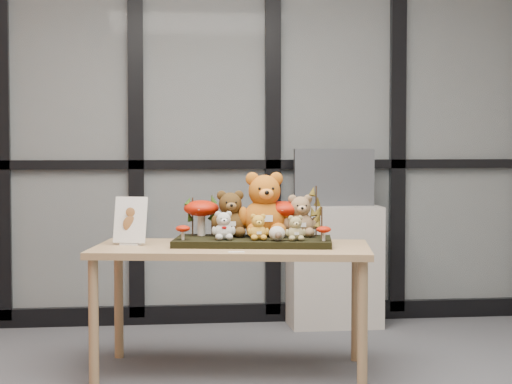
{
  "coord_description": "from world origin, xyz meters",
  "views": [
    {
      "loc": [
        -0.44,
        -3.61,
        1.19
      ],
      "look_at": [
        0.16,
        1.08,
        0.94
      ],
      "focal_mm": 65.0,
      "sensor_mm": 36.0,
      "label": 1
    }
  ],
  "objects": [
    {
      "name": "room_shell",
      "position": [
        0.0,
        0.0,
        1.68
      ],
      "size": [
        5.0,
        5.0,
        5.0
      ],
      "color": "beige",
      "rests_on": "floor"
    },
    {
      "name": "glass_partition",
      "position": [
        -0.0,
        2.47,
        1.42
      ],
      "size": [
        4.9,
        0.06,
        2.78
      ],
      "color": "#2D383F",
      "rests_on": "floor"
    },
    {
      "name": "display_table",
      "position": [
        0.04,
        1.12,
        0.59
      ],
      "size": [
        1.51,
        0.95,
        0.66
      ],
      "rotation": [
        0.0,
        0.0,
        -0.18
      ],
      "color": "#A57D59",
      "rests_on": "floor"
    },
    {
      "name": "diorama_tray",
      "position": [
        0.15,
        1.15,
        0.68
      ],
      "size": [
        0.87,
        0.54,
        0.04
      ],
      "primitive_type": "cube",
      "rotation": [
        0.0,
        0.0,
        -0.18
      ],
      "color": "black",
      "rests_on": "display_table"
    },
    {
      "name": "bear_pooh_yellow",
      "position": [
        0.22,
        1.23,
        0.88
      ],
      "size": [
        0.33,
        0.31,
        0.37
      ],
      "primitive_type": null,
      "rotation": [
        0.0,
        0.0,
        -0.18
      ],
      "color": "#BB5F15",
      "rests_on": "diorama_tray"
    },
    {
      "name": "bear_brown_medium",
      "position": [
        0.04,
        1.24,
        0.83
      ],
      "size": [
        0.24,
        0.22,
        0.27
      ],
      "primitive_type": null,
      "rotation": [
        0.0,
        0.0,
        -0.18
      ],
      "color": "#472F12",
      "rests_on": "diorama_tray"
    },
    {
      "name": "bear_tan_back",
      "position": [
        0.41,
        1.2,
        0.82
      ],
      "size": [
        0.21,
        0.2,
        0.24
      ],
      "primitive_type": null,
      "rotation": [
        0.0,
        0.0,
        -0.18
      ],
      "color": "#92704B",
      "rests_on": "diorama_tray"
    },
    {
      "name": "bear_small_yellow",
      "position": [
        0.17,
        1.05,
        0.77
      ],
      "size": [
        0.13,
        0.12,
        0.15
      ],
      "primitive_type": null,
      "rotation": [
        0.0,
        0.0,
        -0.18
      ],
      "color": "gold",
      "rests_on": "diorama_tray"
    },
    {
      "name": "bear_white_bow",
      "position": [
        -0.01,
        1.09,
        0.78
      ],
      "size": [
        0.14,
        0.13,
        0.16
      ],
      "primitive_type": null,
      "rotation": [
        0.0,
        0.0,
        -0.18
      ],
      "color": "beige",
      "rests_on": "diorama_tray"
    },
    {
      "name": "bear_beige_small",
      "position": [
        0.35,
        1.0,
        0.77
      ],
      "size": [
        0.12,
        0.12,
        0.14
      ],
      "primitive_type": null,
      "rotation": [
        0.0,
        0.0,
        -0.18
      ],
      "color": "#9D8F5A",
      "rests_on": "diorama_tray"
    },
    {
      "name": "plush_cream_hedgehog",
      "position": [
        0.26,
        1.0,
        0.74
      ],
      "size": [
        0.07,
        0.07,
        0.08
      ],
      "primitive_type": null,
      "rotation": [
        0.0,
        0.0,
        -0.18
      ],
      "color": "beige",
      "rests_on": "diorama_tray"
    },
    {
      "name": "mushroom_back_left",
      "position": [
        -0.1,
        1.31,
        0.8
      ],
      "size": [
        0.19,
        0.19,
        0.21
      ],
      "primitive_type": null,
      "color": "#AB1705",
      "rests_on": "diorama_tray"
    },
    {
      "name": "mushroom_back_right",
      "position": [
        0.33,
        1.24,
        0.8
      ],
      "size": [
        0.18,
        0.18,
        0.21
      ],
      "primitive_type": null,
      "color": "#AB1705",
      "rests_on": "diorama_tray"
    },
    {
      "name": "mushroom_front_left",
      "position": [
        -0.21,
        1.11,
        0.74
      ],
      "size": [
        0.07,
        0.07,
        0.08
      ],
      "primitive_type": null,
      "color": "#AB1705",
      "rests_on": "diorama_tray"
    },
    {
      "name": "mushroom_front_right",
      "position": [
        0.49,
        0.96,
        0.74
      ],
      "size": [
        0.07,
        0.07,
        0.08
      ],
      "primitive_type": null,
      "color": "#AB1705",
      "rests_on": "diorama_tray"
    },
    {
      "name": "sprig_green_far_left",
      "position": [
        -0.15,
        1.31,
        0.8
      ],
      "size": [
        0.05,
        0.05,
        0.21
      ],
      "primitive_type": null,
      "color": "#17320B",
      "rests_on": "diorama_tray"
    },
    {
      "name": "sprig_green_mid_left",
      "position": [
        -0.05,
        1.34,
        0.8
      ],
      "size": [
        0.05,
        0.05,
        0.21
      ],
      "primitive_type": null,
      "color": "#17320B",
      "rests_on": "diorama_tray"
    },
    {
      "name": "sprig_dry_far_right",
      "position": [
        0.49,
        1.18,
        0.83
      ],
      "size": [
        0.05,
        0.05,
        0.27
      ],
      "primitive_type": null,
      "color": "brown",
      "rests_on": "diorama_tray"
    },
    {
      "name": "sprig_dry_mid_right",
      "position": [
        0.5,
        1.07,
        0.78
      ],
      "size": [
        0.05,
        0.05,
        0.17
      ],
      "primitive_type": null,
      "color": "brown",
      "rests_on": "diorama_tray"
    },
    {
      "name": "sprig_green_centre",
      "position": [
        0.1,
        1.32,
        0.79
      ],
      "size": [
        0.05,
        0.05,
        0.19
      ],
      "primitive_type": null,
      "color": "#17320B",
      "rests_on": "diorama_tray"
    },
    {
      "name": "sign_holder",
      "position": [
        -0.48,
        1.23,
        0.77
      ],
      "size": [
        0.18,
        0.11,
        0.25
      ],
      "rotation": [
        0.0,
        0.0,
        -0.35
      ],
      "color": "silver",
      "rests_on": "display_table"
    },
    {
      "name": "label_card",
      "position": [
        0.03,
        0.83,
        0.66
      ],
      "size": [
        0.08,
        0.03,
        0.0
      ],
      "primitive_type": "cube",
      "color": "white",
      "rests_on": "display_table"
    },
    {
      "name": "cabinet",
      "position": [
        0.82,
        2.26,
        0.39
      ],
      "size": [
        0.59,
        0.34,
        0.78
      ],
      "primitive_type": "cube",
      "color": "#ABA399",
      "rests_on": "floor"
    },
    {
      "name": "monitor",
      "position": [
        0.82,
        2.28,
        0.97
      ],
      "size": [
        0.52,
        0.05,
        0.37
      ],
      "color": "#4A4D52",
      "rests_on": "cabinet"
    }
  ]
}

